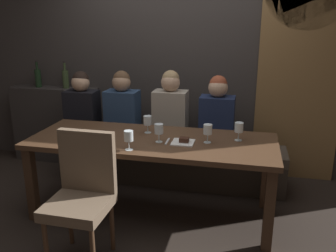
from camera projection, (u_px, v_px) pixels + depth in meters
name	position (u px, v px, depth m)	size (l,w,h in m)	color
ground	(153.00, 212.00, 3.42)	(9.00, 9.00, 0.00)	black
back_wall_tiled	(179.00, 43.00, 4.13)	(6.00, 0.12, 3.00)	#383330
arched_door	(302.00, 58.00, 3.81)	(0.90, 0.05, 2.55)	olive
back_counter	(57.00, 124.00, 4.58)	(1.10, 0.28, 0.95)	#2F2B29
dining_table	(152.00, 148.00, 3.23)	(2.20, 0.84, 0.74)	#412B1C
banquette_bench	(169.00, 162.00, 4.01)	(2.50, 0.44, 0.45)	#312A23
chair_near_side	(82.00, 189.00, 2.66)	(0.45, 0.45, 0.98)	#4C3321
diner_redhead	(82.00, 107.00, 4.06)	(0.36, 0.24, 0.77)	black
diner_bearded	(122.00, 108.00, 3.95)	(0.36, 0.24, 0.79)	navy
diner_far_end	(170.00, 110.00, 3.85)	(0.36, 0.24, 0.81)	#9E9384
diner_near_end	(217.00, 114.00, 3.75)	(0.36, 0.24, 0.77)	#192342
wine_bottle_dark_red	(38.00, 77.00, 4.45)	(0.08, 0.08, 0.33)	black
wine_bottle_pale_label	(65.00, 78.00, 4.39)	(0.08, 0.08, 0.33)	#384728
wine_glass_far_left	(208.00, 130.00, 3.07)	(0.08, 0.08, 0.16)	silver
wine_glass_near_right	(239.00, 128.00, 3.13)	(0.08, 0.08, 0.16)	silver
wine_glass_center_back	(159.00, 130.00, 3.09)	(0.08, 0.08, 0.16)	silver
wine_glass_end_left	(129.00, 137.00, 2.90)	(0.08, 0.08, 0.16)	silver
wine_glass_center_front	(148.00, 121.00, 3.34)	(0.08, 0.08, 0.16)	silver
dessert_plate	(183.00, 141.00, 3.09)	(0.19, 0.19, 0.05)	white
fork_on_table	(167.00, 141.00, 3.13)	(0.02, 0.17, 0.01)	silver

